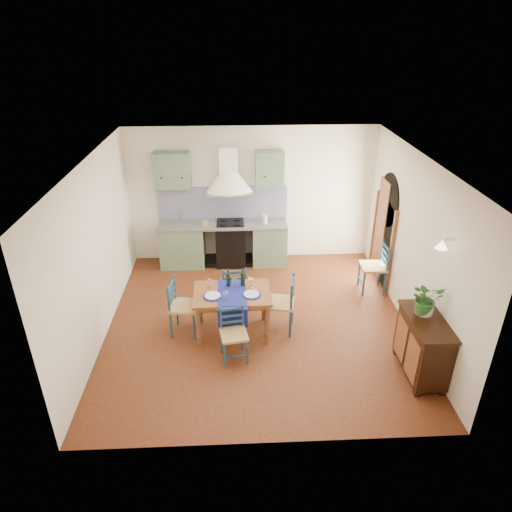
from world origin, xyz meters
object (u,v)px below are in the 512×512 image
(chair_near, at_px, (234,334))
(potted_plant, at_px, (426,298))
(sideboard, at_px, (423,345))
(dining_table, at_px, (232,297))

(chair_near, distance_m, potted_plant, 2.79)
(sideboard, bearing_deg, chair_near, 169.75)
(chair_near, height_order, sideboard, sideboard)
(dining_table, relative_size, chair_near, 1.46)
(dining_table, distance_m, potted_plant, 2.88)
(chair_near, xyz_separation_m, sideboard, (2.67, -0.48, 0.08))
(chair_near, bearing_deg, sideboard, -10.25)
(potted_plant, bearing_deg, sideboard, -90.44)
(chair_near, height_order, potted_plant, potted_plant)
(sideboard, height_order, potted_plant, potted_plant)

